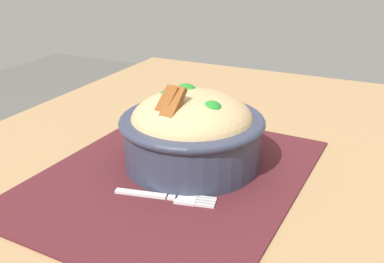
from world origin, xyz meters
The scene contains 4 objects.
table centered at (0.00, 0.00, 0.68)m, with size 1.17×0.82×0.74m.
placemat centered at (0.01, -0.03, 0.75)m, with size 0.41×0.33×0.00m, color #47191E.
bowl centered at (-0.03, -0.02, 0.80)m, with size 0.23×0.23×0.12m.
fork centered at (0.06, 0.00, 0.75)m, with size 0.04×0.13×0.00m.
Camera 1 is at (0.47, 0.22, 1.04)m, focal length 40.85 mm.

